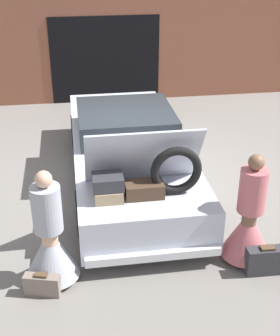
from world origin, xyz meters
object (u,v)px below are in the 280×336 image
Objects in this scene: person_right at (248,224)px; suitcase_beside_right_person at (266,261)px; person_left at (50,244)px; suitcase_beside_left_person at (42,285)px; car at (128,151)px.

person_right is 2.97× the size of suitcase_beside_right_person.
person_left is at bearing 78.15° from person_right.
suitcase_beside_right_person is (0.15, -0.35, -0.37)m from person_right.
suitcase_beside_left_person is at bearing -22.23° from person_left.
car is 3.27× the size of person_right.
suitcase_beside_left_person is at bearing -117.51° from car.
person_left is (-1.32, -2.51, -0.03)m from car.
car is at bearing 62.49° from suitcase_beside_left_person.
person_left is 2.96× the size of suitcase_beside_right_person.
suitcase_beside_right_person is at bearing -62.41° from car.
person_right is (1.32, -2.48, -0.03)m from car.
suitcase_beside_left_person is 2.93m from suitcase_beside_right_person.
person_right is 0.53m from suitcase_beside_right_person.
person_left is at bearing 173.66° from suitcase_beside_right_person.
person_left is 2.65m from person_right.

